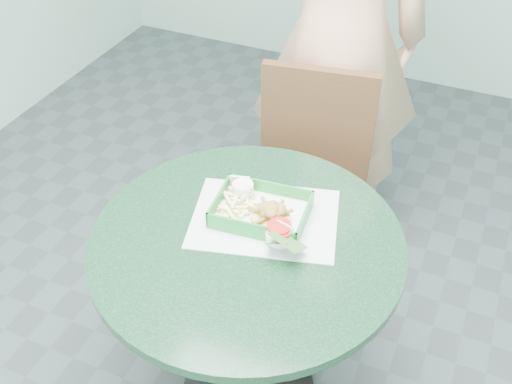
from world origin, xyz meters
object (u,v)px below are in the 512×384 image
at_px(cafe_table, 247,284).
at_px(food_basket, 261,218).
at_px(sauce_ramekin, 245,192).
at_px(crab_sandwich, 270,219).
at_px(dining_chair, 305,175).

height_order(cafe_table, food_basket, food_basket).
xyz_separation_m(cafe_table, sauce_ramekin, (-0.07, 0.15, 0.22)).
distance_m(cafe_table, sauce_ramekin, 0.28).
distance_m(crab_sandwich, sauce_ramekin, 0.13).
height_order(cafe_table, sauce_ramekin, sauce_ramekin).
relative_size(food_basket, sauce_ramekin, 4.24).
bearing_deg(cafe_table, food_basket, 88.85).
bearing_deg(cafe_table, sauce_ramekin, 115.50).
bearing_deg(dining_chair, sauce_ramekin, -102.63).
bearing_deg(dining_chair, food_basket, -94.25).
height_order(dining_chair, food_basket, dining_chair).
distance_m(food_basket, crab_sandwich, 0.06).
bearing_deg(sauce_ramekin, cafe_table, -64.50).
bearing_deg(sauce_ramekin, food_basket, -35.25).
bearing_deg(cafe_table, dining_chair, 93.60).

